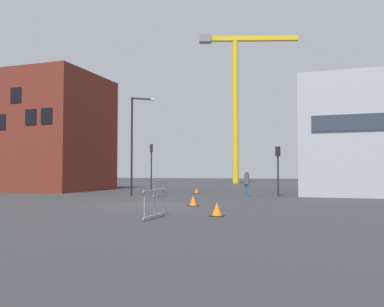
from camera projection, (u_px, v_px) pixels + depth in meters
name	position (u px, v px, depth m)	size (l,w,h in m)	color
ground	(153.00, 204.00, 21.16)	(160.00, 160.00, 0.00)	#28282B
brick_building	(57.00, 133.00, 36.99)	(7.87, 8.87, 10.71)	maroon
office_block	(380.00, 138.00, 29.76)	(11.41, 9.22, 8.62)	#A8AAB2
construction_crane	(237.00, 86.00, 59.67)	(14.58, 5.27, 22.49)	yellow
streetlamp_tall	(135.00, 137.00, 29.01)	(1.53, 1.00, 7.24)	black
traffic_light_corner	(278.00, 162.00, 28.16)	(0.37, 0.37, 3.54)	#232326
traffic_light_median	(151.00, 160.00, 35.16)	(0.35, 0.39, 4.20)	#232326
pedestrian_walking	(247.00, 181.00, 27.74)	(0.34, 0.34, 1.84)	#33519E
safety_barrier_left_run	(160.00, 189.00, 26.93)	(0.15, 2.21, 1.08)	gray
safety_barrier_front	(155.00, 203.00, 14.80)	(0.14, 2.12, 1.08)	gray
traffic_cone_on_verge	(196.00, 191.00, 31.68)	(0.46, 0.46, 0.47)	black
traffic_cone_striped	(217.00, 210.00, 15.46)	(0.54, 0.54, 0.54)	black
traffic_cone_orange	(193.00, 201.00, 20.11)	(0.51, 0.51, 0.52)	black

